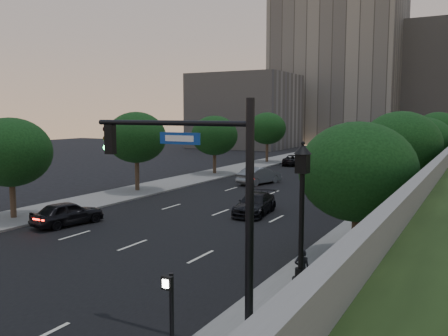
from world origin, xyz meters
The scene contains 27 objects.
ground centered at (0.00, 0.00, 0.00)m, with size 160.00×160.00×0.00m, color black.
road_surface centered at (0.00, 30.00, 0.01)m, with size 16.00×140.00×0.02m, color black.
sidewalk_right centered at (10.25, 30.00, 0.07)m, with size 4.50×140.00×0.15m, color slate.
sidewalk_left centered at (-10.25, 30.00, 0.07)m, with size 4.50×140.00×0.15m, color slate.
office_block_left centered at (-14.00, 92.00, 16.00)m, with size 26.00×20.00×32.00m, color gray.
office_block_mid centered at (6.00, 102.00, 13.00)m, with size 22.00×18.00×26.00m, color gray.
office_block_filler centered at (-26.00, 70.00, 7.00)m, with size 18.00×16.00×14.00m, color gray.
tree_right_a centered at (10.30, 8.00, 4.02)m, with size 5.20×5.20×6.24m.
tree_right_b centered at (10.30, 20.00, 4.52)m, with size 5.20×5.20×6.74m.
tree_right_c centered at (10.30, 33.00, 4.02)m, with size 5.20×5.20×6.24m.
tree_right_d centered at (10.30, 47.00, 4.52)m, with size 5.20×5.20×6.74m.
tree_right_e centered at (10.30, 62.00, 4.02)m, with size 5.20×5.20×6.24m.
tree_left_a centered at (-10.30, 6.00, 4.21)m, with size 5.00×5.00×6.34m.
tree_left_b centered at (-10.30, 18.00, 4.58)m, with size 5.00×5.00×6.71m.
tree_left_c centered at (-10.30, 31.00, 4.21)m, with size 5.00×5.00×6.34m.
tree_left_d centered at (-10.30, 45.00, 4.58)m, with size 5.00×5.00×6.71m.
traffic_signal_mast centered at (8.48, -1.41, 3.67)m, with size 5.68×0.56×7.00m.
street_lamp centered at (9.61, 2.73, 2.63)m, with size 0.64×0.64×5.62m.
pedestrian_signal centered at (8.28, -3.40, 1.57)m, with size 0.30×0.33×2.50m.
sedan_near_left centered at (-6.19, 6.56, 0.73)m, with size 1.72×4.27×1.45m, color black.
sedan_mid_left centered at (-3.13, 26.97, 0.80)m, with size 1.69×4.86×1.60m, color slate.
sedan_far_left centered at (-6.09, 43.68, 0.67)m, with size 2.22×4.81×1.34m, color black.
sedan_near_right centered at (2.20, 14.65, 0.68)m, with size 1.92×4.72×1.37m, color black.
sedan_far_right centered at (5.46, 36.78, 0.72)m, with size 1.69×4.21×1.44m, color slate.
pedestrian_a centered at (9.54, 3.09, 0.91)m, with size 0.56×0.37×1.53m, color black.
pedestrian_b centered at (11.25, 9.02, 1.05)m, with size 0.88×0.68×1.81m, color black.
pedestrian_c centered at (9.75, 13.42, 1.03)m, with size 1.03×0.43×1.76m, color black.
Camera 1 is at (15.16, -13.00, 6.59)m, focal length 38.00 mm.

